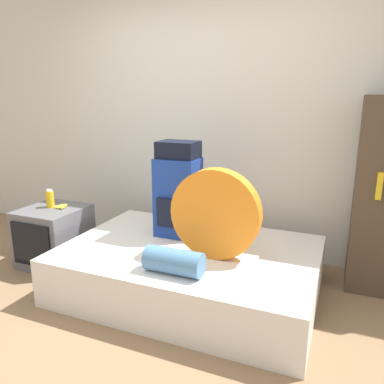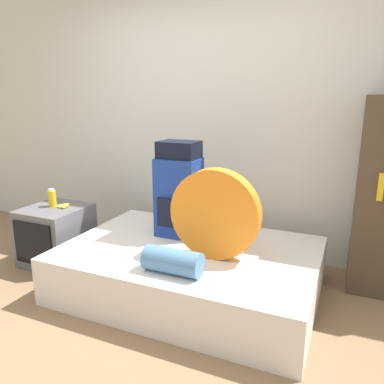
{
  "view_description": "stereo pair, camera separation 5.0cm",
  "coord_description": "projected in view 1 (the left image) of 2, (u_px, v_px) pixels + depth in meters",
  "views": [
    {
      "loc": [
        1.3,
        -1.77,
        1.52
      ],
      "look_at": [
        0.25,
        0.75,
        0.82
      ],
      "focal_mm": 35.0,
      "sensor_mm": 36.0,
      "label": 1
    },
    {
      "loc": [
        1.34,
        -1.75,
        1.52
      ],
      "look_at": [
        0.25,
        0.75,
        0.82
      ],
      "focal_mm": 35.0,
      "sensor_mm": 36.0,
      "label": 2
    }
  ],
  "objects": [
    {
      "name": "banana_bunch",
      "position": [
        62.0,
        206.0,
        3.42
      ],
      "size": [
        0.1,
        0.13,
        0.03
      ],
      "color": "yellow",
      "rests_on": "television"
    },
    {
      "name": "ground_plane",
      "position": [
        113.0,
        336.0,
        2.44
      ],
      "size": [
        16.0,
        16.0,
        0.0
      ],
      "primitive_type": "plane",
      "color": "#846647"
    },
    {
      "name": "wall_back",
      "position": [
        207.0,
        120.0,
        3.64
      ],
      "size": [
        8.0,
        0.05,
        2.6
      ],
      "color": "silver",
      "rests_on": "ground_plane"
    },
    {
      "name": "sleeping_roll",
      "position": [
        174.0,
        261.0,
        2.48
      ],
      "size": [
        0.4,
        0.17,
        0.17
      ],
      "color": "teal",
      "rests_on": "bed"
    },
    {
      "name": "tent_bag",
      "position": [
        216.0,
        214.0,
        2.68
      ],
      "size": [
        0.66,
        0.12,
        0.66
      ],
      "color": "orange",
      "rests_on": "bed"
    },
    {
      "name": "canister",
      "position": [
        50.0,
        199.0,
        3.43
      ],
      "size": [
        0.07,
        0.07,
        0.17
      ],
      "color": "gold",
      "rests_on": "television"
    },
    {
      "name": "television",
      "position": [
        54.0,
        236.0,
        3.47
      ],
      "size": [
        0.52,
        0.56,
        0.53
      ],
      "color": "#5B5B60",
      "rests_on": "ground_plane"
    },
    {
      "name": "backpack",
      "position": [
        178.0,
        191.0,
        3.11
      ],
      "size": [
        0.35,
        0.29,
        0.8
      ],
      "color": "navy",
      "rests_on": "bed"
    },
    {
      "name": "bed",
      "position": [
        190.0,
        269.0,
        2.98
      ],
      "size": [
        1.94,
        1.34,
        0.37
      ],
      "color": "silver",
      "rests_on": "ground_plane"
    }
  ]
}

